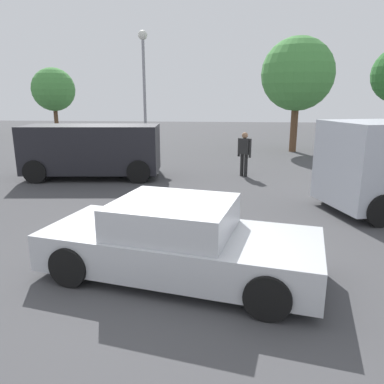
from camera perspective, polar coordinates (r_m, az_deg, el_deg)
name	(u,v)px	position (r m, az deg, el deg)	size (l,w,h in m)	color
ground_plane	(175,277)	(6.18, -2.72, -12.99)	(80.00, 80.00, 0.00)	#424244
sedan_foreground	(179,241)	(6.02, -2.11, -7.66)	(4.69, 2.65, 1.25)	#B7BABF
dog	(176,211)	(8.61, -2.43, -2.90)	(0.67, 0.29, 0.44)	white
suv_dark	(93,149)	(13.78, -15.19, 6.43)	(4.90, 2.45, 1.90)	black
pedestrian	(244,150)	(13.72, 8.14, 6.42)	(0.48, 0.43, 1.63)	black
light_post_near	(144,72)	(18.84, -7.50, 18.07)	(0.44, 0.44, 5.94)	gray
tree_back_center	(297,74)	(20.74, 16.07, 17.15)	(3.75, 3.75, 5.91)	brown
tree_back_right	(54,90)	(33.35, -20.72, 14.66)	(3.48, 3.48, 5.25)	brown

